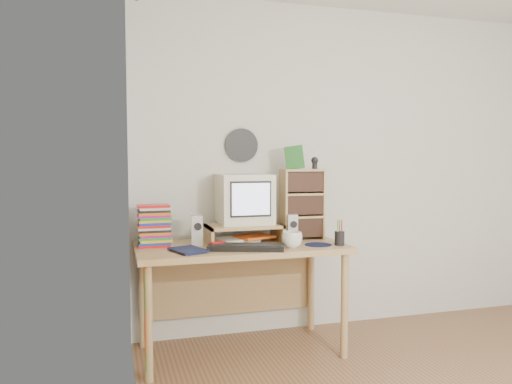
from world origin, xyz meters
TOP-DOWN VIEW (x-y plane):
  - back_wall at (0.00, 1.75)m, footprint 3.50×0.00m
  - left_wall at (-1.75, 0.00)m, footprint 0.00×3.50m
  - curtain at (-1.71, 0.48)m, footprint 0.00×2.20m
  - wall_disc at (-0.93, 1.73)m, footprint 0.25×0.02m
  - desk at (-1.03, 1.44)m, footprint 1.40×0.70m
  - monitor_riser at (-0.98, 1.48)m, footprint 0.52×0.30m
  - crt_monitor at (-0.95, 1.53)m, footprint 0.37×0.37m
  - speaker_left at (-1.32, 1.44)m, footprint 0.08×0.08m
  - speaker_right at (-0.65, 1.41)m, footprint 0.08×0.08m
  - keyboard at (-1.05, 1.18)m, footprint 0.51×0.31m
  - dvd_stack at (-1.59, 1.47)m, footprint 0.21×0.15m
  - cd_rack at (-0.54, 1.49)m, footprint 0.31×0.18m
  - mug at (-0.74, 1.16)m, footprint 0.16×0.16m
  - diary at (-1.49, 1.18)m, footprint 0.26×0.22m
  - mousepad at (-0.53, 1.21)m, footprint 0.19×0.19m
  - pen_cup at (-0.40, 1.16)m, footprint 0.08×0.08m
  - papers at (-0.99, 1.48)m, footprint 0.33×0.29m
  - red_box at (-1.21, 1.27)m, footprint 0.10×0.07m
  - game_box at (-0.60, 1.49)m, footprint 0.13×0.06m
  - webcam at (-0.45, 1.49)m, footprint 0.06×0.06m

SIDE VIEW (x-z plane):
  - desk at x=-1.03m, z-range 0.24..0.99m
  - mousepad at x=-0.53m, z-range 0.75..0.75m
  - keyboard at x=-1.05m, z-range 0.75..0.78m
  - papers at x=-0.99m, z-range 0.75..0.79m
  - red_box at x=-1.21m, z-range 0.75..0.79m
  - diary at x=-1.49m, z-range 0.75..0.79m
  - mug at x=-0.74m, z-range 0.75..0.86m
  - pen_cup at x=-0.40m, z-range 0.75..0.88m
  - monitor_riser at x=-0.98m, z-range 0.78..0.90m
  - speaker_right at x=-0.65m, z-range 0.75..0.94m
  - speaker_left at x=-1.32m, z-range 0.75..0.95m
  - dvd_stack at x=-1.59m, z-range 0.75..1.04m
  - cd_rack at x=-0.54m, z-range 0.75..1.26m
  - crt_monitor at x=-0.95m, z-range 0.87..1.22m
  - curtain at x=-1.71m, z-range 0.05..2.25m
  - back_wall at x=0.00m, z-range -0.50..3.00m
  - left_wall at x=-1.75m, z-range -0.50..3.00m
  - webcam at x=-0.45m, z-range 1.26..1.34m
  - game_box at x=-0.60m, z-range 1.26..1.42m
  - wall_disc at x=-0.93m, z-range 1.30..1.55m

